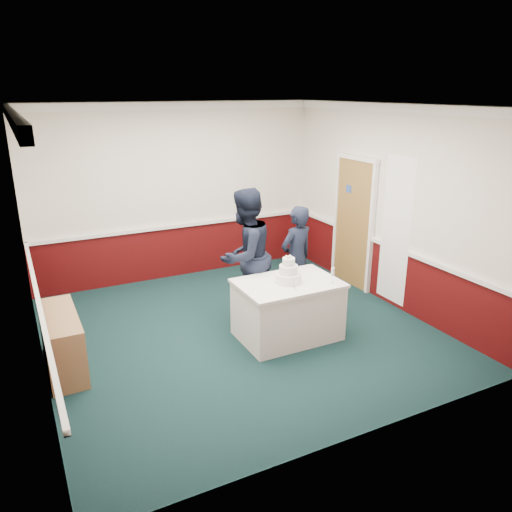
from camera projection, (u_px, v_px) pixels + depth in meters
name	position (u px, v px, depth m)	size (l,w,h in m)	color
ground	(240.00, 331.00, 6.90)	(5.00, 5.00, 0.00)	#132E30
room_shell	(225.00, 183.00, 6.82)	(5.00, 5.00, 3.00)	silver
sideboard	(62.00, 342.00, 5.88)	(0.41, 1.20, 0.70)	#9D6F4C
cake_table	(288.00, 309.00, 6.63)	(1.32, 0.92, 0.79)	white
wedding_cake	(288.00, 274.00, 6.48)	(0.35, 0.35, 0.36)	white
cake_knife	(294.00, 287.00, 6.33)	(0.01, 0.22, 0.01)	silver
champagne_flute	(333.00, 273.00, 6.44)	(0.05, 0.05, 0.21)	silver
person_man	(245.00, 256.00, 6.98)	(0.93, 0.73, 1.92)	black
person_woman	(296.00, 259.00, 7.38)	(0.58, 0.38, 1.60)	black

